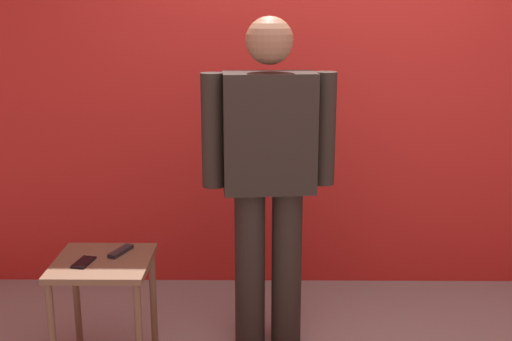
{
  "coord_description": "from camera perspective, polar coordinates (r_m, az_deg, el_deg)",
  "views": [
    {
      "loc": [
        -0.37,
        -2.59,
        1.79
      ],
      "look_at": [
        -0.39,
        0.55,
        0.99
      ],
      "focal_mm": 44.95,
      "sensor_mm": 36.0,
      "label": 1
    }
  ],
  "objects": [
    {
      "name": "standing_person",
      "position": [
        3.31,
        1.15,
        0.15
      ],
      "size": [
        0.7,
        0.28,
        1.75
      ],
      "color": "black",
      "rests_on": "ground_plane"
    },
    {
      "name": "back_wall_red",
      "position": [
        4.11,
        5.67,
        9.15
      ],
      "size": [
        5.63,
        0.12,
        2.85
      ],
      "primitive_type": "cube",
      "color": "#B32520",
      "rests_on": "ground_plane"
    },
    {
      "name": "tv_remote",
      "position": [
        3.33,
        -11.95,
        -7.04
      ],
      "size": [
        0.1,
        0.17,
        0.02
      ],
      "primitive_type": "cube",
      "rotation": [
        0.0,
        0.0,
        -0.39
      ],
      "color": "black",
      "rests_on": "side_table"
    },
    {
      "name": "cell_phone",
      "position": [
        3.24,
        -15.09,
        -7.89
      ],
      "size": [
        0.1,
        0.15,
        0.01
      ],
      "primitive_type": "cube",
      "rotation": [
        0.0,
        0.0,
        -0.18
      ],
      "color": "black",
      "rests_on": "side_table"
    },
    {
      "name": "side_table",
      "position": [
        3.3,
        -13.41,
        -9.43
      ],
      "size": [
        0.47,
        0.47,
        0.59
      ],
      "color": "brown",
      "rests_on": "ground_plane"
    }
  ]
}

